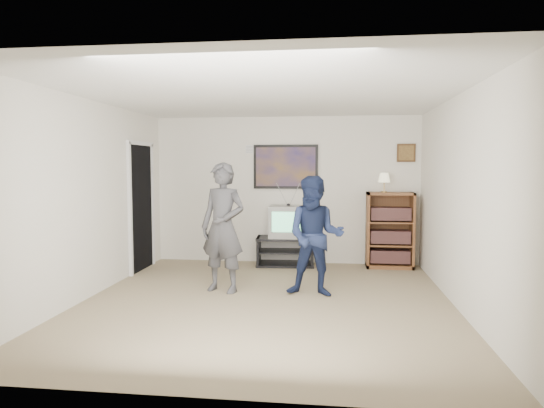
% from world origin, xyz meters
% --- Properties ---
extents(room_shell, '(4.51, 5.00, 2.51)m').
position_xyz_m(room_shell, '(0.00, 0.35, 1.25)').
color(room_shell, brown).
rests_on(room_shell, ground).
extents(media_stand, '(0.99, 0.59, 0.48)m').
position_xyz_m(media_stand, '(0.02, 2.23, 0.24)').
color(media_stand, black).
rests_on(media_stand, room_shell).
extents(crt_television, '(0.63, 0.54, 0.53)m').
position_xyz_m(crt_television, '(0.07, 2.23, 0.74)').
color(crt_television, gray).
rests_on(crt_television, media_stand).
extents(bookshelf, '(0.75, 0.43, 1.24)m').
position_xyz_m(bookshelf, '(1.73, 2.28, 0.62)').
color(bookshelf, brown).
rests_on(bookshelf, room_shell).
extents(table_lamp, '(0.20, 0.20, 0.32)m').
position_xyz_m(table_lamp, '(1.63, 2.25, 1.39)').
color(table_lamp, beige).
rests_on(table_lamp, bookshelf).
extents(person_tall, '(0.72, 0.58, 1.71)m').
position_xyz_m(person_tall, '(-0.64, 0.44, 0.86)').
color(person_tall, '#3C3C3F').
rests_on(person_tall, room_shell).
extents(person_short, '(0.80, 0.65, 1.54)m').
position_xyz_m(person_short, '(0.58, 0.38, 0.77)').
color(person_short, '#182243').
rests_on(person_short, room_shell).
extents(controller_left, '(0.05, 0.13, 0.04)m').
position_xyz_m(controller_left, '(-0.67, 0.61, 1.28)').
color(controller_left, white).
rests_on(controller_left, person_tall).
extents(controller_right, '(0.09, 0.13, 0.04)m').
position_xyz_m(controller_right, '(0.56, 0.64, 1.13)').
color(controller_right, white).
rests_on(controller_right, person_short).
extents(poster, '(1.10, 0.03, 0.75)m').
position_xyz_m(poster, '(0.00, 2.48, 1.65)').
color(poster, black).
rests_on(poster, room_shell).
extents(air_vent, '(0.28, 0.02, 0.14)m').
position_xyz_m(air_vent, '(-0.55, 2.48, 1.95)').
color(air_vent, white).
rests_on(air_vent, room_shell).
extents(small_picture, '(0.30, 0.03, 0.30)m').
position_xyz_m(small_picture, '(2.00, 2.48, 1.88)').
color(small_picture, '#371F11').
rests_on(small_picture, room_shell).
extents(doorway, '(0.03, 0.85, 2.00)m').
position_xyz_m(doorway, '(-2.23, 1.60, 1.00)').
color(doorway, black).
rests_on(doorway, room_shell).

